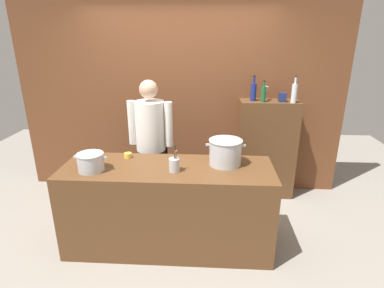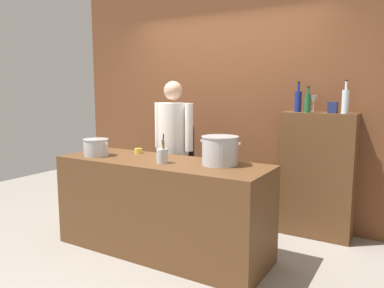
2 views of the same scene
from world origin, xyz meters
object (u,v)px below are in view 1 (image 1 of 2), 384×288
at_px(stockpot_small, 91,162).
at_px(wine_bottle_green, 263,94).
at_px(wine_bottle_cobalt, 253,92).
at_px(utensil_crock, 174,164).
at_px(wine_bottle_clear, 294,93).
at_px(stockpot_large, 225,152).
at_px(butter_jar, 128,155).
at_px(chef, 151,139).
at_px(spice_tin_navy, 282,97).
at_px(wine_glass_short, 265,91).

distance_m(stockpot_small, wine_bottle_green, 2.22).
distance_m(wine_bottle_green, wine_bottle_cobalt, 0.13).
height_order(utensil_crock, wine_bottle_clear, wine_bottle_clear).
relative_size(utensil_crock, wine_bottle_clear, 0.82).
height_order(stockpot_large, utensil_crock, utensil_crock).
height_order(stockpot_large, butter_jar, stockpot_large).
relative_size(butter_jar, wine_bottle_clear, 0.24).
bearing_deg(butter_jar, wine_bottle_cobalt, 34.29).
bearing_deg(wine_bottle_green, stockpot_small, -145.27).
xyz_separation_m(chef, spice_tin_navy, (1.60, 0.50, 0.42)).
distance_m(chef, wine_glass_short, 1.58).
bearing_deg(butter_jar, wine_bottle_clear, 24.59).
height_order(stockpot_large, spice_tin_navy, spice_tin_navy).
xyz_separation_m(wine_glass_short, spice_tin_navy, (0.21, -0.07, -0.07)).
relative_size(butter_jar, wine_bottle_cobalt, 0.25).
bearing_deg(utensil_crock, wine_bottle_cobalt, 55.49).
bearing_deg(wine_bottle_green, wine_bottle_clear, -5.09).
bearing_deg(spice_tin_navy, utensil_crock, -134.94).
relative_size(chef, wine_glass_short, 9.14).
bearing_deg(stockpot_small, chef, 60.38).
distance_m(butter_jar, wine_bottle_cobalt, 1.78).
xyz_separation_m(stockpot_small, wine_glass_short, (1.83, 1.33, 0.47)).
height_order(butter_jar, wine_bottle_clear, wine_bottle_clear).
height_order(wine_bottle_green, wine_glass_short, wine_bottle_green).
bearing_deg(wine_glass_short, wine_bottle_green, -112.54).
bearing_deg(wine_bottle_clear, butter_jar, -155.41).
height_order(chef, butter_jar, chef).
height_order(stockpot_large, wine_glass_short, wine_glass_short).
relative_size(stockpot_large, wine_glass_short, 2.15).
distance_m(stockpot_large, utensil_crock, 0.53).
height_order(utensil_crock, wine_bottle_green, wine_bottle_green).
height_order(wine_bottle_clear, wine_glass_short, wine_bottle_clear).
distance_m(wine_bottle_cobalt, wine_glass_short, 0.16).
bearing_deg(chef, spice_tin_navy, -156.48).
height_order(chef, wine_bottle_clear, chef).
bearing_deg(stockpot_small, butter_jar, 52.06).
bearing_deg(spice_tin_navy, stockpot_large, -125.70).
xyz_separation_m(stockpot_large, stockpot_small, (-1.28, -0.23, -0.04)).
relative_size(stockpot_large, wine_bottle_green, 1.46).
distance_m(stockpot_large, spice_tin_navy, 1.33).
relative_size(utensil_crock, spice_tin_navy, 2.36).
bearing_deg(wine_bottle_green, wine_glass_short, 67.46).
distance_m(utensil_crock, wine_bottle_clear, 1.86).
relative_size(stockpot_small, spice_tin_navy, 2.79).
bearing_deg(chef, stockpot_small, 66.52).
bearing_deg(wine_glass_short, utensil_crock, -128.29).
bearing_deg(wine_bottle_green, chef, -160.72).
relative_size(chef, butter_jar, 20.78).
xyz_separation_m(utensil_crock, wine_bottle_green, (0.99, 1.21, 0.46)).
xyz_separation_m(stockpot_large, utensil_crock, (-0.49, -0.20, -0.06)).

